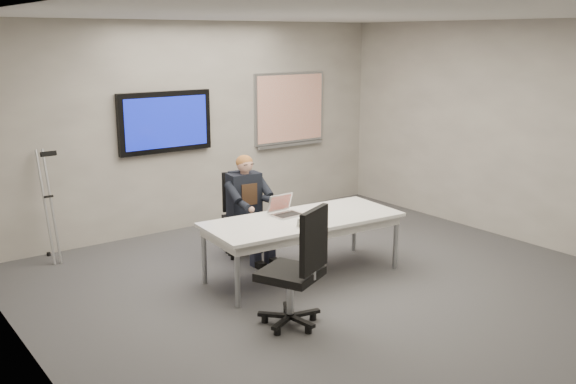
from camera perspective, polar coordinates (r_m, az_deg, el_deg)
floor at (r=6.83m, az=4.62°, el=-8.68°), size 6.00×6.00×0.02m
ceiling at (r=6.32m, az=5.12°, el=15.48°), size 6.00×6.00×0.02m
wall_back at (r=8.88m, az=-8.05°, el=5.82°), size 6.00×0.02×2.80m
wall_left at (r=5.03m, az=-21.81°, el=-1.07°), size 0.02×6.00×2.80m
wall_right at (r=8.69m, az=19.98°, el=4.96°), size 0.02×6.00×2.80m
conference_table at (r=7.01m, az=1.33°, el=-2.91°), size 2.23×1.06×0.67m
tv_display at (r=8.59m, az=-10.85°, el=6.12°), size 1.30×0.09×0.80m
whiteboard at (r=9.67m, az=0.16°, el=7.37°), size 1.25×0.08×1.10m
office_chair_far at (r=7.82m, az=-4.06°, el=-3.33°), size 0.59×0.59×1.00m
office_chair_near at (r=5.89m, az=0.62°, el=-8.66°), size 0.72×0.72×1.14m
seated_person at (r=7.57m, az=-3.23°, el=-2.38°), size 0.40×0.69×1.24m
crutch at (r=7.99m, az=-20.53°, el=-1.02°), size 0.27×0.82×1.45m
laptop at (r=7.10m, az=-0.33°, el=-1.59°), size 0.33×0.31×0.22m
name_tent at (r=6.66m, az=1.92°, el=-2.69°), size 0.26×0.12×0.10m
pen at (r=6.62m, az=1.75°, el=-3.18°), size 0.03×0.13×0.01m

